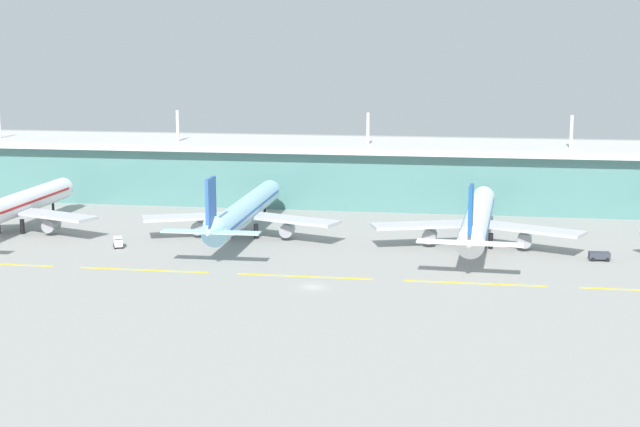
{
  "coord_description": "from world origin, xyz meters",
  "views": [
    {
      "loc": [
        30.76,
        -176.96,
        47.06
      ],
      "look_at": [
        -5.3,
        40.9,
        7.0
      ],
      "focal_mm": 53.71,
      "sensor_mm": 36.0,
      "label": 1
    }
  ],
  "objects_px": {
    "airliner_near_middle": "(244,211)",
    "pushback_tug": "(599,256)",
    "airliner_far_middle": "(477,219)",
    "baggage_cart": "(118,242)",
    "airliner_nearest": "(12,207)"
  },
  "relations": [
    {
      "from": "airliner_near_middle",
      "to": "airliner_far_middle",
      "type": "height_order",
      "value": "same"
    },
    {
      "from": "airliner_far_middle",
      "to": "airliner_near_middle",
      "type": "bearing_deg",
      "value": 177.89
    },
    {
      "from": "airliner_nearest",
      "to": "airliner_near_middle",
      "type": "bearing_deg",
      "value": 3.64
    },
    {
      "from": "airliner_nearest",
      "to": "airliner_far_middle",
      "type": "bearing_deg",
      "value": 0.83
    },
    {
      "from": "airliner_nearest",
      "to": "pushback_tug",
      "type": "xyz_separation_m",
      "value": [
        140.26,
        -8.28,
        -5.35
      ]
    },
    {
      "from": "airliner_far_middle",
      "to": "baggage_cart",
      "type": "distance_m",
      "value": 83.02
    },
    {
      "from": "airliner_near_middle",
      "to": "pushback_tug",
      "type": "height_order",
      "value": "airliner_near_middle"
    },
    {
      "from": "airliner_far_middle",
      "to": "pushback_tug",
      "type": "height_order",
      "value": "airliner_far_middle"
    },
    {
      "from": "airliner_far_middle",
      "to": "baggage_cart",
      "type": "relative_size",
      "value": 17.81
    },
    {
      "from": "airliner_near_middle",
      "to": "pushback_tug",
      "type": "xyz_separation_m",
      "value": [
        82.01,
        -11.98,
        -5.36
      ]
    },
    {
      "from": "airliner_far_middle",
      "to": "baggage_cart",
      "type": "height_order",
      "value": "airliner_far_middle"
    },
    {
      "from": "airliner_far_middle",
      "to": "pushback_tug",
      "type": "xyz_separation_m",
      "value": [
        26.29,
        -9.93,
        -5.36
      ]
    },
    {
      "from": "airliner_far_middle",
      "to": "pushback_tug",
      "type": "distance_m",
      "value": 28.6
    },
    {
      "from": "airliner_nearest",
      "to": "baggage_cart",
      "type": "relative_size",
      "value": 17.13
    },
    {
      "from": "airliner_nearest",
      "to": "airliner_far_middle",
      "type": "height_order",
      "value": "same"
    }
  ]
}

